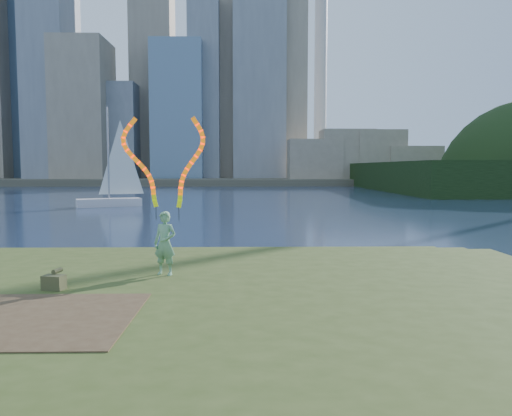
{
  "coord_description": "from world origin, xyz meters",
  "views": [
    {
      "loc": [
        1.2,
        -11.07,
        3.2
      ],
      "look_at": [
        1.45,
        1.0,
        2.23
      ],
      "focal_mm": 35.0,
      "sensor_mm": 36.0,
      "label": 1
    }
  ],
  "objects": [
    {
      "name": "woman_with_ribbons",
      "position": [
        -0.59,
        0.08,
        2.26
      ],
      "size": [
        1.87,
        0.69,
        3.85
      ],
      "rotation": [
        0.0,
        0.0,
        -0.34
      ],
      "color": "#247C36",
      "rests_on": "grassy_knoll"
    },
    {
      "name": "ground",
      "position": [
        0.0,
        0.0,
        0.0
      ],
      "size": [
        320.0,
        320.0,
        0.0
      ],
      "primitive_type": "plane",
      "color": "#1A2741",
      "rests_on": "ground"
    },
    {
      "name": "grassy_knoll",
      "position": [
        0.0,
        -2.3,
        0.34
      ],
      "size": [
        20.0,
        18.0,
        0.8
      ],
      "color": "#39491A",
      "rests_on": "ground"
    },
    {
      "name": "dirt_patch",
      "position": [
        -2.2,
        -3.2,
        0.81
      ],
      "size": [
        3.2,
        3.0,
        0.02
      ],
      "primitive_type": "cube",
      "color": "#47331E",
      "rests_on": "grassy_knoll"
    },
    {
      "name": "observation_tower",
      "position": [
        18.0,
        102.0,
        39.11
      ],
      "size": [
        10.0,
        10.0,
        58.0
      ],
      "color": "silver",
      "rests_on": "far_shore"
    },
    {
      "name": "canvas_bag",
      "position": [
        -2.6,
        -1.26,
        0.96
      ],
      "size": [
        0.45,
        0.51,
        0.39
      ],
      "rotation": [
        0.0,
        0.0,
        -0.2
      ],
      "color": "#444026",
      "rests_on": "grassy_knoll"
    },
    {
      "name": "far_shore",
      "position": [
        0.0,
        95.0,
        0.6
      ],
      "size": [
        320.0,
        40.0,
        1.2
      ],
      "primitive_type": "cube",
      "color": "brown",
      "rests_on": "ground"
    },
    {
      "name": "sailboat",
      "position": [
        -9.88,
        30.56,
        1.42
      ],
      "size": [
        5.36,
        3.5,
        8.26
      ],
      "rotation": [
        0.0,
        0.0,
        0.4
      ],
      "color": "silver",
      "rests_on": "ground"
    }
  ]
}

